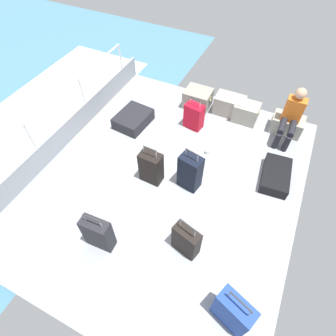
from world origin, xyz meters
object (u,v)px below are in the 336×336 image
at_px(suitcase_0, 98,233).
at_px(suitcase_4, 151,167).
at_px(suitcase_1, 276,175).
at_px(suitcase_7, 194,116).
at_px(passenger_seated, 292,115).
at_px(suitcase_5, 233,312).
at_px(paper_cup, 207,152).
at_px(cargo_crate_1, 229,105).
at_px(cargo_crate_2, 246,112).
at_px(suitcase_3, 186,240).
at_px(cargo_crate_0, 198,98).
at_px(suitcase_2, 190,172).
at_px(suitcase_6, 133,119).
at_px(cargo_crate_3, 287,124).

bearing_deg(suitcase_0, suitcase_4, 85.16).
relative_size(suitcase_1, suitcase_7, 1.20).
relative_size(passenger_seated, suitcase_4, 1.32).
relative_size(suitcase_0, suitcase_7, 1.11).
bearing_deg(suitcase_5, paper_cup, 116.18).
bearing_deg(suitcase_4, cargo_crate_1, 74.24).
height_order(cargo_crate_2, suitcase_0, suitcase_0).
bearing_deg(suitcase_3, cargo_crate_1, 96.93).
distance_m(cargo_crate_0, passenger_seated, 1.94).
relative_size(suitcase_2, suitcase_3, 1.13).
distance_m(suitcase_5, suitcase_6, 3.93).
xyz_separation_m(cargo_crate_1, suitcase_0, (-0.77, -3.68, 0.10)).
xyz_separation_m(cargo_crate_0, suitcase_2, (0.67, -2.06, 0.15)).
xyz_separation_m(passenger_seated, suitcase_5, (0.03, -3.60, -0.22)).
distance_m(cargo_crate_0, suitcase_3, 3.33).
bearing_deg(passenger_seated, cargo_crate_2, 170.17).
bearing_deg(suitcase_3, suitcase_5, -34.98).
relative_size(cargo_crate_1, cargo_crate_2, 1.23).
distance_m(suitcase_0, suitcase_7, 2.96).
relative_size(cargo_crate_0, suitcase_7, 0.86).
xyz_separation_m(passenger_seated, suitcase_3, (-0.83, -3.00, -0.26)).
relative_size(suitcase_4, suitcase_5, 1.00).
bearing_deg(cargo_crate_1, suitcase_3, -83.07).
bearing_deg(paper_cup, suitcase_3, -78.89).
height_order(cargo_crate_2, cargo_crate_3, cargo_crate_2).
bearing_deg(suitcase_6, suitcase_3, -44.67).
bearing_deg(suitcase_5, passenger_seated, 90.45).
bearing_deg(suitcase_6, suitcase_0, -70.20).
xyz_separation_m(cargo_crate_2, suitcase_6, (-2.05, -1.12, -0.07)).
height_order(cargo_crate_0, cargo_crate_2, cargo_crate_2).
bearing_deg(passenger_seated, suitcase_7, -163.57).
relative_size(cargo_crate_2, suitcase_5, 0.67).
xyz_separation_m(cargo_crate_2, suitcase_0, (-1.15, -3.60, 0.11)).
bearing_deg(paper_cup, suitcase_4, -124.22).
bearing_deg(cargo_crate_1, suitcase_1, -46.57).
distance_m(cargo_crate_0, suitcase_7, 0.69).
bearing_deg(suitcase_2, suitcase_0, -115.88).
xyz_separation_m(suitcase_5, suitcase_6, (-2.91, 2.63, -0.19)).
relative_size(cargo_crate_3, paper_cup, 6.32).
bearing_deg(suitcase_6, cargo_crate_0, 49.07).
relative_size(suitcase_1, suitcase_4, 1.05).
height_order(cargo_crate_0, cargo_crate_1, cargo_crate_1).
distance_m(cargo_crate_3, suitcase_4, 2.93).
bearing_deg(cargo_crate_0, paper_cup, -60.52).
relative_size(cargo_crate_0, cargo_crate_1, 0.92).
distance_m(passenger_seated, suitcase_1, 1.23).
distance_m(cargo_crate_0, cargo_crate_2, 1.07).
distance_m(cargo_crate_3, suitcase_7, 1.87).
xyz_separation_m(suitcase_1, suitcase_5, (-0.05, -2.45, 0.21)).
bearing_deg(cargo_crate_1, suitcase_7, -125.00).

